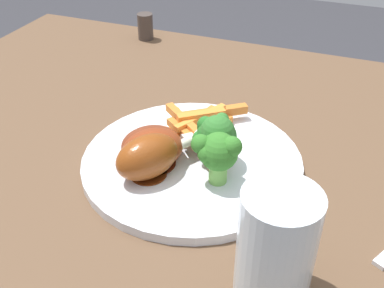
{
  "coord_description": "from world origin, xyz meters",
  "views": [
    {
      "loc": [
        -0.14,
        0.48,
        1.06
      ],
      "look_at": [
        0.02,
        0.05,
        0.75
      ],
      "focal_mm": 43.34,
      "sensor_mm": 36.0,
      "label": 1
    }
  ],
  "objects_px": {
    "dinner_plate": "(192,161)",
    "chicken_drumstick_far": "(155,144)",
    "broccoli_floret_front": "(215,137)",
    "chicken_drumstick_near": "(156,148)",
    "dining_table": "(221,210)",
    "water_glass": "(276,246)",
    "broccoli_floret_back": "(217,153)",
    "chicken_drumstick_extra": "(150,156)",
    "pepper_shaker": "(145,27)",
    "broccoli_floret_middle": "(217,135)",
    "carrot_fries_pile": "(198,124)"
  },
  "relations": [
    {
      "from": "dining_table",
      "to": "chicken_drumstick_near",
      "type": "distance_m",
      "value": 0.18
    },
    {
      "from": "broccoli_floret_back",
      "to": "pepper_shaker",
      "type": "distance_m",
      "value": 0.47
    },
    {
      "from": "dinner_plate",
      "to": "chicken_drumstick_near",
      "type": "height_order",
      "value": "chicken_drumstick_near"
    },
    {
      "from": "chicken_drumstick_near",
      "to": "broccoli_floret_front",
      "type": "bearing_deg",
      "value": -157.93
    },
    {
      "from": "broccoli_floret_back",
      "to": "chicken_drumstick_near",
      "type": "bearing_deg",
      "value": -6.48
    },
    {
      "from": "dining_table",
      "to": "chicken_drumstick_near",
      "type": "height_order",
      "value": "chicken_drumstick_near"
    },
    {
      "from": "chicken_drumstick_far",
      "to": "chicken_drumstick_extra",
      "type": "distance_m",
      "value": 0.03
    },
    {
      "from": "dining_table",
      "to": "broccoli_floret_middle",
      "type": "xyz_separation_m",
      "value": [
        -0.01,
        0.05,
        0.17
      ]
    },
    {
      "from": "chicken_drumstick_far",
      "to": "chicken_drumstick_extra",
      "type": "xyz_separation_m",
      "value": [
        -0.01,
        0.03,
        0.01
      ]
    },
    {
      "from": "broccoli_floret_middle",
      "to": "chicken_drumstick_near",
      "type": "height_order",
      "value": "broccoli_floret_middle"
    },
    {
      "from": "dinner_plate",
      "to": "chicken_drumstick_near",
      "type": "bearing_deg",
      "value": 34.61
    },
    {
      "from": "broccoli_floret_front",
      "to": "carrot_fries_pile",
      "type": "xyz_separation_m",
      "value": [
        0.04,
        -0.05,
        -0.02
      ]
    },
    {
      "from": "carrot_fries_pile",
      "to": "broccoli_floret_front",
      "type": "bearing_deg",
      "value": 128.11
    },
    {
      "from": "dining_table",
      "to": "chicken_drumstick_far",
      "type": "bearing_deg",
      "value": 46.72
    },
    {
      "from": "broccoli_floret_front",
      "to": "broccoli_floret_back",
      "type": "relative_size",
      "value": 0.95
    },
    {
      "from": "dining_table",
      "to": "broccoli_floret_back",
      "type": "height_order",
      "value": "broccoli_floret_back"
    },
    {
      "from": "broccoli_floret_front",
      "to": "broccoli_floret_back",
      "type": "bearing_deg",
      "value": 112.43
    },
    {
      "from": "dinner_plate",
      "to": "pepper_shaker",
      "type": "relative_size",
      "value": 5.4
    },
    {
      "from": "carrot_fries_pile",
      "to": "water_glass",
      "type": "relative_size",
      "value": 1.3
    },
    {
      "from": "pepper_shaker",
      "to": "dining_table",
      "type": "bearing_deg",
      "value": 130.98
    },
    {
      "from": "pepper_shaker",
      "to": "chicken_drumstick_extra",
      "type": "bearing_deg",
      "value": 116.75
    },
    {
      "from": "broccoli_floret_back",
      "to": "chicken_drumstick_near",
      "type": "xyz_separation_m",
      "value": [
        0.08,
        -0.01,
        -0.02
      ]
    },
    {
      "from": "broccoli_floret_front",
      "to": "water_glass",
      "type": "height_order",
      "value": "water_glass"
    },
    {
      "from": "broccoli_floret_front",
      "to": "chicken_drumstick_extra",
      "type": "distance_m",
      "value": 0.08
    },
    {
      "from": "dining_table",
      "to": "pepper_shaker",
      "type": "bearing_deg",
      "value": -49.02
    },
    {
      "from": "chicken_drumstick_extra",
      "to": "water_glass",
      "type": "xyz_separation_m",
      "value": [
        -0.17,
        0.1,
        0.02
      ]
    },
    {
      "from": "chicken_drumstick_extra",
      "to": "broccoli_floret_middle",
      "type": "bearing_deg",
      "value": -144.28
    },
    {
      "from": "chicken_drumstick_far",
      "to": "chicken_drumstick_extra",
      "type": "bearing_deg",
      "value": 106.67
    },
    {
      "from": "chicken_drumstick_near",
      "to": "water_glass",
      "type": "xyz_separation_m",
      "value": [
        -0.17,
        0.12,
        0.02
      ]
    },
    {
      "from": "broccoli_floret_back",
      "to": "chicken_drumstick_extra",
      "type": "distance_m",
      "value": 0.08
    },
    {
      "from": "dinner_plate",
      "to": "pepper_shaker",
      "type": "xyz_separation_m",
      "value": [
        0.23,
        -0.35,
        0.02
      ]
    },
    {
      "from": "dining_table",
      "to": "carrot_fries_pile",
      "type": "relative_size",
      "value": 7.33
    },
    {
      "from": "broccoli_floret_front",
      "to": "carrot_fries_pile",
      "type": "distance_m",
      "value": 0.07
    },
    {
      "from": "chicken_drumstick_near",
      "to": "broccoli_floret_back",
      "type": "bearing_deg",
      "value": 173.52
    },
    {
      "from": "chicken_drumstick_near",
      "to": "chicken_drumstick_extra",
      "type": "height_order",
      "value": "chicken_drumstick_extra"
    },
    {
      "from": "dinner_plate",
      "to": "broccoli_floret_back",
      "type": "distance_m",
      "value": 0.07
    },
    {
      "from": "dinner_plate",
      "to": "chicken_drumstick_far",
      "type": "height_order",
      "value": "chicken_drumstick_far"
    },
    {
      "from": "dining_table",
      "to": "broccoli_floret_middle",
      "type": "relative_size",
      "value": 16.18
    },
    {
      "from": "broccoli_floret_front",
      "to": "chicken_drumstick_near",
      "type": "xyz_separation_m",
      "value": [
        0.06,
        0.03,
        -0.01
      ]
    },
    {
      "from": "chicken_drumstick_far",
      "to": "water_glass",
      "type": "xyz_separation_m",
      "value": [
        -0.18,
        0.13,
        0.02
      ]
    },
    {
      "from": "dinner_plate",
      "to": "broccoli_floret_middle",
      "type": "relative_size",
      "value": 4.15
    },
    {
      "from": "chicken_drumstick_far",
      "to": "pepper_shaker",
      "type": "bearing_deg",
      "value": -62.5
    },
    {
      "from": "broccoli_floret_middle",
      "to": "broccoli_floret_back",
      "type": "xyz_separation_m",
      "value": [
        -0.01,
        0.03,
        -0.0
      ]
    },
    {
      "from": "broccoli_floret_back",
      "to": "carrot_fries_pile",
      "type": "distance_m",
      "value": 0.11
    },
    {
      "from": "chicken_drumstick_far",
      "to": "pepper_shaker",
      "type": "height_order",
      "value": "chicken_drumstick_far"
    },
    {
      "from": "carrot_fries_pile",
      "to": "chicken_drumstick_near",
      "type": "bearing_deg",
      "value": 72.94
    },
    {
      "from": "dinner_plate",
      "to": "dining_table",
      "type": "bearing_deg",
      "value": -114.61
    },
    {
      "from": "dining_table",
      "to": "broccoli_floret_back",
      "type": "relative_size",
      "value": 16.57
    },
    {
      "from": "chicken_drumstick_near",
      "to": "water_glass",
      "type": "bearing_deg",
      "value": 144.19
    },
    {
      "from": "broccoli_floret_front",
      "to": "carrot_fries_pile",
      "type": "bearing_deg",
      "value": -51.89
    }
  ]
}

